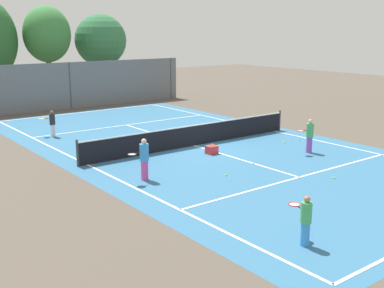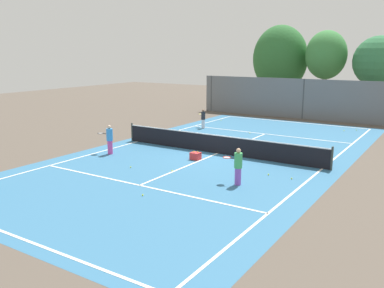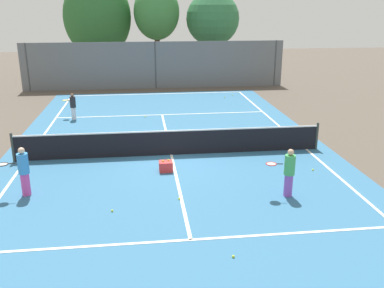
% 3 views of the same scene
% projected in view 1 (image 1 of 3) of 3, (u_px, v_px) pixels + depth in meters
% --- Properties ---
extents(ground_plane, '(80.00, 80.00, 0.00)m').
position_uv_depth(ground_plane, '(194.00, 146.00, 22.91)').
color(ground_plane, brown).
extents(court_surface, '(13.00, 25.00, 0.01)m').
position_uv_depth(court_surface, '(194.00, 146.00, 22.91)').
color(court_surface, teal).
rests_on(court_surface, ground_plane).
extents(tennis_net, '(11.90, 0.10, 1.10)m').
position_uv_depth(tennis_net, '(194.00, 135.00, 22.79)').
color(tennis_net, '#333833').
rests_on(tennis_net, ground_plane).
extents(perimeter_fence, '(18.00, 0.12, 3.20)m').
position_uv_depth(perimeter_fence, '(70.00, 86.00, 33.34)').
color(perimeter_fence, slate).
rests_on(perimeter_fence, ground_plane).
extents(tree_0, '(4.12, 4.12, 6.60)m').
position_uv_depth(tree_0, '(101.00, 41.00, 38.79)').
color(tree_0, brown).
rests_on(tree_0, ground_plane).
extents(tree_2, '(3.49, 3.79, 7.13)m').
position_uv_depth(tree_2, '(47.00, 35.00, 36.28)').
color(tree_2, brown).
rests_on(tree_2, ground_plane).
extents(player_0, '(0.78, 0.74, 1.35)m').
position_uv_depth(player_0, '(52.00, 123.00, 24.70)').
color(player_0, silver).
rests_on(player_0, ground_plane).
extents(player_1, '(0.50, 0.87, 1.33)m').
position_uv_depth(player_1, '(305.00, 220.00, 12.17)').
color(player_1, '#388CD8').
rests_on(player_1, ground_plane).
extents(player_2, '(0.90, 0.42, 1.51)m').
position_uv_depth(player_2, '(309.00, 135.00, 21.44)').
color(player_2, purple).
rests_on(player_2, ground_plane).
extents(player_3, '(0.91, 0.44, 1.55)m').
position_uv_depth(player_3, '(144.00, 159.00, 17.50)').
color(player_3, '#D14799').
rests_on(player_3, ground_plane).
extents(ball_crate, '(0.47, 0.40, 0.43)m').
position_uv_depth(ball_crate, '(212.00, 150.00, 21.38)').
color(ball_crate, red).
rests_on(ball_crate, ground_plane).
extents(tennis_ball_0, '(0.07, 0.07, 0.07)m').
position_uv_depth(tennis_ball_0, '(116.00, 128.00, 26.98)').
color(tennis_ball_0, '#CCE533').
rests_on(tennis_ball_0, ground_plane).
extents(tennis_ball_1, '(0.07, 0.07, 0.07)m').
position_uv_depth(tennis_ball_1, '(151.00, 109.00, 33.25)').
color(tennis_ball_1, '#CCE533').
rests_on(tennis_ball_1, ground_plane).
extents(tennis_ball_2, '(0.07, 0.07, 0.07)m').
position_uv_depth(tennis_ball_2, '(299.00, 140.00, 24.02)').
color(tennis_ball_2, '#CCE533').
rests_on(tennis_ball_2, ground_plane).
extents(tennis_ball_3, '(0.07, 0.07, 0.07)m').
position_uv_depth(tennis_ball_3, '(20.00, 126.00, 27.28)').
color(tennis_ball_3, '#CCE533').
rests_on(tennis_ball_3, ground_plane).
extents(tennis_ball_4, '(0.07, 0.07, 0.07)m').
position_uv_depth(tennis_ball_4, '(253.00, 163.00, 19.74)').
color(tennis_ball_4, '#CCE533').
rests_on(tennis_ball_4, ground_plane).
extents(tennis_ball_5, '(0.07, 0.07, 0.07)m').
position_uv_depth(tennis_ball_5, '(222.00, 129.00, 26.54)').
color(tennis_ball_5, '#CCE533').
rests_on(tennis_ball_5, ground_plane).
extents(tennis_ball_6, '(0.07, 0.07, 0.07)m').
position_uv_depth(tennis_ball_6, '(285.00, 142.00, 23.41)').
color(tennis_ball_6, '#CCE533').
rests_on(tennis_ball_6, ground_plane).
extents(tennis_ball_7, '(0.07, 0.07, 0.07)m').
position_uv_depth(tennis_ball_7, '(219.00, 131.00, 26.12)').
color(tennis_ball_7, '#CCE533').
rests_on(tennis_ball_7, ground_plane).
extents(tennis_ball_8, '(0.07, 0.07, 0.07)m').
position_uv_depth(tennis_ball_8, '(153.00, 107.00, 34.18)').
color(tennis_ball_8, '#CCE533').
rests_on(tennis_ball_8, ground_plane).
extents(tennis_ball_9, '(0.07, 0.07, 0.07)m').
position_uv_depth(tennis_ball_9, '(334.00, 178.00, 17.80)').
color(tennis_ball_9, '#CCE533').
rests_on(tennis_ball_9, ground_plane).
extents(tennis_ball_10, '(0.07, 0.07, 0.07)m').
position_uv_depth(tennis_ball_10, '(80.00, 154.00, 21.20)').
color(tennis_ball_10, '#CCE533').
rests_on(tennis_ball_10, ground_plane).
extents(tennis_ball_11, '(0.07, 0.07, 0.07)m').
position_uv_depth(tennis_ball_11, '(226.00, 175.00, 18.14)').
color(tennis_ball_11, '#CCE533').
rests_on(tennis_ball_11, ground_plane).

